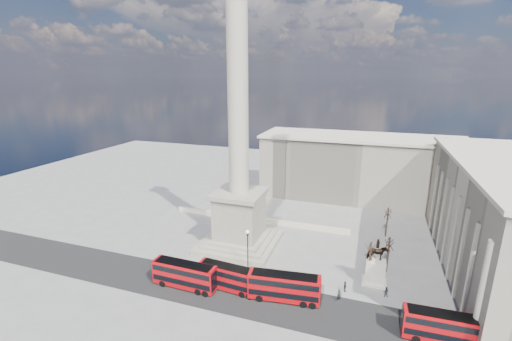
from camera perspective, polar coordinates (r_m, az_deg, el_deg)
The scene contains 17 objects.
ground at distance 63.83m, azimuth -4.40°, elevation -14.11°, with size 180.00×180.00×0.00m, color gray.
asphalt_road at distance 54.41m, azimuth -3.64°, elevation -19.92°, with size 120.00×9.00×0.01m, color #272727.
nelsons_column at distance 62.92m, azimuth -2.85°, elevation -1.69°, with size 14.00×14.00×49.85m.
balustrade_wall at distance 76.95m, azimuth 0.33°, elevation -8.20°, with size 40.00×0.60×1.10m, color beige.
building_northeast at distance 93.73m, azimuth 16.82°, elevation 0.53°, with size 51.00×17.00×16.60m.
red_bus_a at distance 55.70m, azimuth -11.77°, elevation -16.65°, with size 10.20×2.59×4.12m.
red_bus_b at distance 54.37m, azimuth -4.52°, elevation -17.35°, with size 9.81×2.97×3.92m.
red_bus_c at distance 52.13m, azimuth 4.79°, elevation -18.76°, with size 10.57×3.57×4.20m.
red_bus_d at distance 51.04m, azimuth 29.12°, elevation -21.94°, with size 9.89×2.64×3.98m.
victorian_lamp at distance 57.63m, azimuth -1.38°, elevation -12.62°, with size 0.63×0.63×7.37m.
equestrian_statue at distance 58.26m, azimuth 19.29°, elevation -15.16°, with size 3.64×2.73×7.67m.
bare_tree_near at distance 56.38m, azimuth 18.58°, elevation -12.35°, with size 1.72×1.72×7.53m.
bare_tree_mid at distance 60.94m, azimuth 21.34°, elevation -11.24°, with size 1.73×1.73×6.57m.
bare_tree_far at distance 73.49m, azimuth 21.15°, elevation -6.59°, with size 1.61×1.61×6.55m.
pedestrian_walking at distance 53.89m, azimuth 13.69°, elevation -19.57°, with size 0.68×0.44×1.86m, color #232927.
pedestrian_standing at distance 56.79m, azimuth 20.82°, elevation -18.36°, with size 0.78×0.61×1.61m, color #232927.
pedestrian_crossing at distance 56.04m, azimuth 14.61°, elevation -18.19°, with size 1.03×0.43×1.75m, color #232927.
Camera 1 is at (22.39, -50.78, 31.55)m, focal length 24.00 mm.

